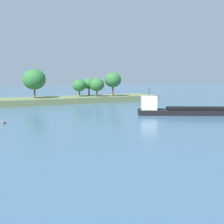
{
  "coord_description": "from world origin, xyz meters",
  "views": [
    {
      "loc": [
        -26.78,
        -14.55,
        8.26
      ],
      "look_at": [
        -0.17,
        37.39,
        1.2
      ],
      "focal_mm": 49.81,
      "sensor_mm": 36.0,
      "label": 1
    }
  ],
  "objects": [
    {
      "name": "cargo_barge",
      "position": [
        19.9,
        33.37,
        0.85
      ],
      "size": [
        28.94,
        19.04,
        5.58
      ],
      "color": "black",
      "rests_on": "ground"
    },
    {
      "name": "treeline_island",
      "position": [
        -7.47,
        72.9,
        2.58
      ],
      "size": [
        78.44,
        12.39,
        9.76
      ],
      "color": "#66754C",
      "rests_on": "ground"
    }
  ]
}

